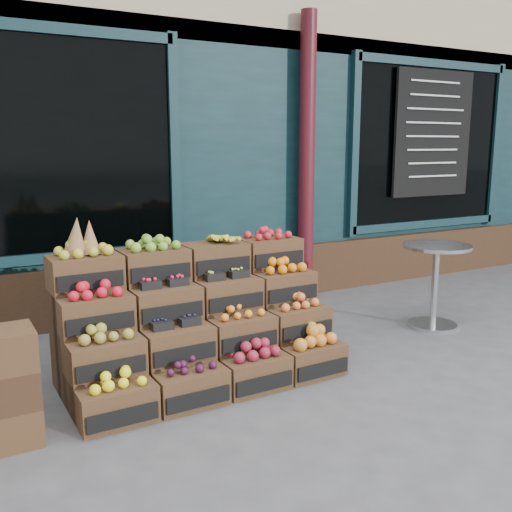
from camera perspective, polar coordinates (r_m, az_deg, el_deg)
ground at (r=4.56m, az=6.60°, el=-11.82°), size 60.00×60.00×0.00m
shop_facade at (r=8.89m, az=-13.14°, el=14.89°), size 12.00×6.24×4.80m
crate_display at (r=4.43m, az=-5.96°, el=-7.06°), size 2.06×1.03×1.28m
bistro_table at (r=5.81m, az=17.49°, el=-1.91°), size 0.65×0.65×0.82m
shopkeeper at (r=6.18m, az=-17.52°, el=3.35°), size 0.83×0.66×1.98m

